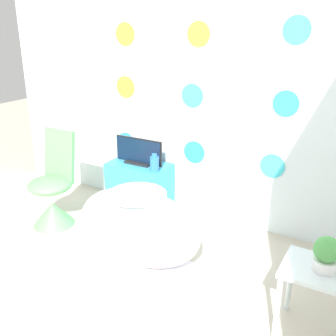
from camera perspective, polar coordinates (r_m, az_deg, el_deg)
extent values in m
cube|color=white|center=(3.42, 4.30, 13.44)|extent=(4.22, 0.04, 2.60)
cylinder|color=#2D8CE0|center=(3.94, -6.12, 3.70)|extent=(0.20, 0.01, 0.20)
cylinder|color=#2D8CE0|center=(3.56, 3.77, 2.32)|extent=(0.20, 0.01, 0.20)
cylinder|color=#3DC6D6|center=(3.32, 14.90, 0.27)|extent=(0.20, 0.01, 0.20)
cylinder|color=#B2D633|center=(3.80, -6.19, 11.61)|extent=(0.20, 0.01, 0.20)
cylinder|color=#3DC6D6|center=(3.44, 3.53, 10.45)|extent=(0.20, 0.01, 0.20)
cylinder|color=#2D8CE0|center=(3.17, 16.72, 8.94)|extent=(0.20, 0.01, 0.20)
cylinder|color=#B2D633|center=(3.75, -6.25, 18.77)|extent=(0.20, 0.01, 0.20)
cylinder|color=#B2D633|center=(3.37, 4.44, 18.83)|extent=(0.20, 0.01, 0.20)
cylinder|color=#3DC6D6|center=(3.11, 18.19, 18.53)|extent=(0.20, 0.01, 0.20)
cube|color=silver|center=(3.01, -6.41, -14.48)|extent=(1.04, 0.69, 0.01)
ellipsoid|color=white|center=(2.97, -4.38, -8.46)|extent=(1.01, 0.53, 0.57)
cylinder|color=#B2DBEA|center=(2.85, -4.52, -3.79)|extent=(0.43, 0.43, 0.01)
cone|color=#66C166|center=(3.69, -16.30, -6.34)|extent=(0.36, 0.36, 0.21)
ellipsoid|color=#66C166|center=(3.57, -16.74, -2.36)|extent=(0.38, 0.38, 0.13)
cube|color=#66C166|center=(3.59, -15.49, 1.81)|extent=(0.33, 0.10, 0.46)
cube|color=#389ED6|center=(3.76, -4.15, -2.76)|extent=(0.57, 0.33, 0.47)
cube|color=white|center=(3.60, -5.61, -2.39)|extent=(0.49, 0.01, 0.13)
cube|color=black|center=(3.67, -4.25, 0.79)|extent=(0.26, 0.12, 0.02)
cube|color=black|center=(3.63, -4.26, 2.56)|extent=(0.49, 0.01, 0.24)
cube|color=#0F1E38|center=(3.62, -4.34, 2.52)|extent=(0.47, 0.01, 0.22)
cylinder|color=#2D72B7|center=(3.45, -1.98, 0.55)|extent=(0.08, 0.08, 0.14)
cylinder|color=#2D72B7|center=(3.42, -2.00, 1.84)|extent=(0.04, 0.04, 0.03)
cube|color=silver|center=(2.38, 21.63, -13.82)|extent=(0.44, 0.34, 0.02)
cylinder|color=silver|center=(2.42, 15.57, -19.07)|extent=(0.03, 0.03, 0.43)
cylinder|color=silver|center=(2.64, 17.27, -15.40)|extent=(0.03, 0.03, 0.43)
cylinder|color=white|center=(2.35, 21.78, -12.89)|extent=(0.13, 0.13, 0.07)
sphere|color=#4C9E4C|center=(2.30, 22.10, -10.92)|extent=(0.14, 0.14, 0.14)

